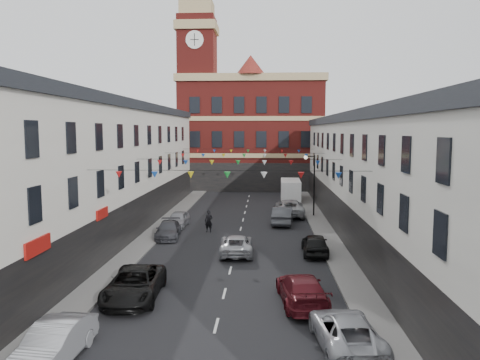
% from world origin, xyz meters
% --- Properties ---
extents(ground, '(160.00, 160.00, 0.00)m').
position_xyz_m(ground, '(0.00, 0.00, 0.00)').
color(ground, black).
rests_on(ground, ground).
extents(pavement_left, '(1.80, 64.00, 0.15)m').
position_xyz_m(pavement_left, '(-6.90, 2.00, 0.07)').
color(pavement_left, '#605E5B').
rests_on(pavement_left, ground).
extents(pavement_right, '(1.80, 64.00, 0.15)m').
position_xyz_m(pavement_right, '(6.90, 2.00, 0.07)').
color(pavement_right, '#605E5B').
rests_on(pavement_right, ground).
extents(terrace_left, '(8.40, 56.00, 10.70)m').
position_xyz_m(terrace_left, '(-11.78, 1.00, 5.35)').
color(terrace_left, silver).
rests_on(terrace_left, ground).
extents(terrace_right, '(8.40, 56.00, 9.70)m').
position_xyz_m(terrace_right, '(11.78, 1.00, 4.85)').
color(terrace_right, beige).
rests_on(terrace_right, ground).
extents(civic_building, '(20.60, 13.30, 18.50)m').
position_xyz_m(civic_building, '(0.00, 37.95, 8.14)').
color(civic_building, maroon).
rests_on(civic_building, ground).
extents(clock_tower, '(5.60, 5.60, 30.00)m').
position_xyz_m(clock_tower, '(-7.50, 35.00, 14.93)').
color(clock_tower, maroon).
rests_on(clock_tower, ground).
extents(distant_hill, '(40.00, 14.00, 10.00)m').
position_xyz_m(distant_hill, '(-4.00, 62.00, 5.00)').
color(distant_hill, '#325025').
rests_on(distant_hill, ground).
extents(street_lamp, '(1.10, 0.36, 6.00)m').
position_xyz_m(street_lamp, '(6.55, 14.00, 3.90)').
color(street_lamp, black).
rests_on(street_lamp, ground).
extents(car_left_b, '(1.77, 4.49, 1.46)m').
position_xyz_m(car_left_b, '(-5.50, -15.53, 0.73)').
color(car_left_b, '#A0A2A7').
rests_on(car_left_b, ground).
extents(car_left_c, '(2.77, 5.54, 1.51)m').
position_xyz_m(car_left_c, '(-4.41, -9.01, 0.75)').
color(car_left_c, black).
rests_on(car_left_c, ground).
extents(car_left_d, '(2.20, 4.53, 1.27)m').
position_xyz_m(car_left_d, '(-5.50, 4.32, 0.64)').
color(car_left_d, '#38393F').
rests_on(car_left_d, ground).
extents(car_left_e, '(1.70, 4.02, 1.36)m').
position_xyz_m(car_left_e, '(-5.50, 8.51, 0.68)').
color(car_left_e, gray).
rests_on(car_left_e, ground).
extents(car_right_b, '(2.69, 5.05, 1.35)m').
position_xyz_m(car_right_b, '(5.21, -13.76, 0.68)').
color(car_right_b, '#A5A6AD').
rests_on(car_right_b, ground).
extents(car_right_c, '(2.57, 5.26, 1.47)m').
position_xyz_m(car_right_c, '(3.86, -9.29, 0.74)').
color(car_right_c, '#5A121A').
rests_on(car_right_c, ground).
extents(car_right_d, '(1.78, 4.23, 1.43)m').
position_xyz_m(car_right_d, '(5.46, -0.05, 0.71)').
color(car_right_d, black).
rests_on(car_right_d, ground).
extents(car_right_e, '(2.17, 5.01, 1.60)m').
position_xyz_m(car_right_e, '(3.65, 10.24, 0.80)').
color(car_right_e, '#414348').
rests_on(car_right_e, ground).
extents(car_right_f, '(2.80, 5.94, 1.64)m').
position_xyz_m(car_right_f, '(4.48, 14.34, 0.82)').
color(car_right_f, '#AEAFB3').
rests_on(car_right_f, ground).
extents(moving_car, '(2.36, 4.78, 1.30)m').
position_xyz_m(moving_car, '(0.14, -0.19, 0.65)').
color(moving_car, '#B3B5BB').
rests_on(moving_car, ground).
extents(white_van, '(2.34, 5.83, 2.56)m').
position_xyz_m(white_van, '(5.06, 23.86, 1.28)').
color(white_van, white).
rests_on(white_van, ground).
extents(pedestrian, '(0.74, 0.55, 1.83)m').
position_xyz_m(pedestrian, '(-2.58, 6.61, 0.91)').
color(pedestrian, black).
rests_on(pedestrian, ground).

